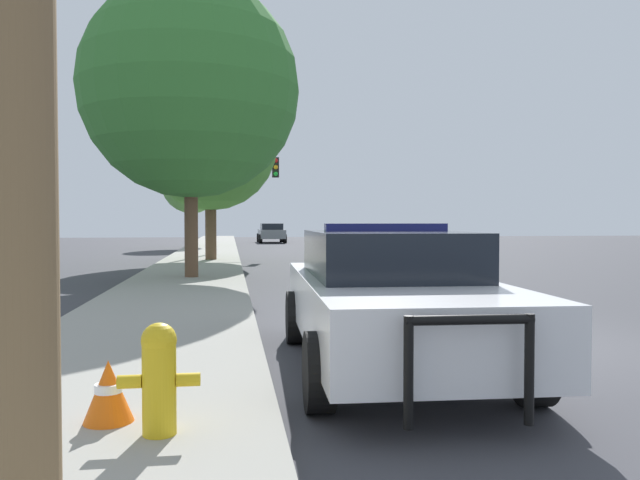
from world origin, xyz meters
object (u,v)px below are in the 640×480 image
object	(u,v)px
tree_sidewalk_far	(192,183)
fire_hydrant	(159,375)
traffic_cone	(108,391)
tree_sidewalk_mid	(210,144)
police_car	(389,295)
tree_sidewalk_near	(190,89)
car_background_distant	(271,232)
car_background_oncoming	(365,237)
traffic_light	(239,183)

from	to	relation	value
tree_sidewalk_far	fire_hydrant	bearing A→B (deg)	-87.01
traffic_cone	tree_sidewalk_mid	bearing A→B (deg)	89.50
police_car	tree_sidewalk_mid	world-z (taller)	tree_sidewalk_mid
tree_sidewalk_far	traffic_cone	distance (m)	33.30
tree_sidewalk_far	tree_sidewalk_near	world-z (taller)	tree_sidewalk_near
tree_sidewalk_near	car_background_distant	bearing A→B (deg)	82.10
tree_sidewalk_mid	tree_sidewalk_near	bearing A→B (deg)	-92.23
car_background_oncoming	tree_sidewalk_far	xyz separation A→B (m)	(-9.02, 6.95, 3.07)
traffic_cone	car_background_distant	bearing A→B (deg)	84.56
fire_hydrant	tree_sidewalk_far	xyz separation A→B (m)	(-1.74, 33.43, 3.31)
police_car	car_background_oncoming	distance (m)	24.73
tree_sidewalk_mid	traffic_cone	xyz separation A→B (m)	(-0.17, -19.66, -4.23)
car_background_oncoming	tree_sidewalk_mid	size ratio (longest dim) A/B	0.60
tree_sidewalk_far	car_background_distant	bearing A→B (deg)	57.77
police_car	traffic_cone	xyz separation A→B (m)	(-2.65, -1.93, -0.44)
police_car	traffic_light	bearing A→B (deg)	-84.26
car_background_distant	tree_sidewalk_mid	bearing A→B (deg)	-100.35
car_background_distant	tree_sidewalk_mid	distance (m)	22.48
police_car	car_background_oncoming	xyz separation A→B (m)	(5.03, 24.21, -0.01)
tree_sidewalk_near	traffic_light	bearing A→B (deg)	82.63
car_background_oncoming	tree_sidewalk_near	size ratio (longest dim) A/B	0.54
traffic_light	tree_sidewalk_mid	distance (m)	4.12
traffic_light	car_background_distant	world-z (taller)	traffic_light
traffic_light	tree_sidewalk_far	size ratio (longest dim) A/B	0.81
police_car	traffic_light	size ratio (longest dim) A/B	1.13
car_background_oncoming	car_background_distant	xyz separation A→B (m)	(-3.73, 15.34, -0.03)
tree_sidewalk_mid	car_background_oncoming	bearing A→B (deg)	40.81
traffic_light	traffic_cone	distance (m)	23.61
car_background_distant	tree_sidewalk_near	size ratio (longest dim) A/B	0.56
police_car	traffic_cone	size ratio (longest dim) A/B	10.97
traffic_light	tree_sidewalk_near	xyz separation A→B (m)	(-1.45, -11.23, 1.81)
car_background_distant	tree_sidewalk_far	distance (m)	10.39
tree_sidewalk_mid	tree_sidewalk_far	bearing A→B (deg)	96.41
tree_sidewalk_far	tree_sidewalk_near	xyz separation A→B (m)	(1.22, -20.94, 1.26)
traffic_cone	traffic_light	bearing A→B (deg)	86.74
car_background_oncoming	traffic_cone	size ratio (longest dim) A/B	9.22
police_car	tree_sidewalk_mid	xyz separation A→B (m)	(-2.48, 17.72, 3.79)
traffic_cone	tree_sidewalk_far	bearing A→B (deg)	92.31
tree_sidewalk_mid	tree_sidewalk_far	world-z (taller)	tree_sidewalk_mid
fire_hydrant	traffic_light	size ratio (longest dim) A/B	0.17
fire_hydrant	tree_sidewalk_mid	bearing A→B (deg)	90.67
police_car	car_background_distant	size ratio (longest dim) A/B	1.15
tree_sidewalk_mid	traffic_cone	world-z (taller)	tree_sidewalk_mid
traffic_light	car_background_distant	size ratio (longest dim) A/B	1.02
police_car	fire_hydrant	world-z (taller)	police_car
fire_hydrant	tree_sidewalk_mid	size ratio (longest dim) A/B	0.11
car_background_oncoming	traffic_light	bearing A→B (deg)	24.11
fire_hydrant	car_background_oncoming	bearing A→B (deg)	74.63
car_background_distant	traffic_cone	xyz separation A→B (m)	(-3.95, -41.48, -0.39)
car_background_oncoming	tree_sidewalk_mid	world-z (taller)	tree_sidewalk_mid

